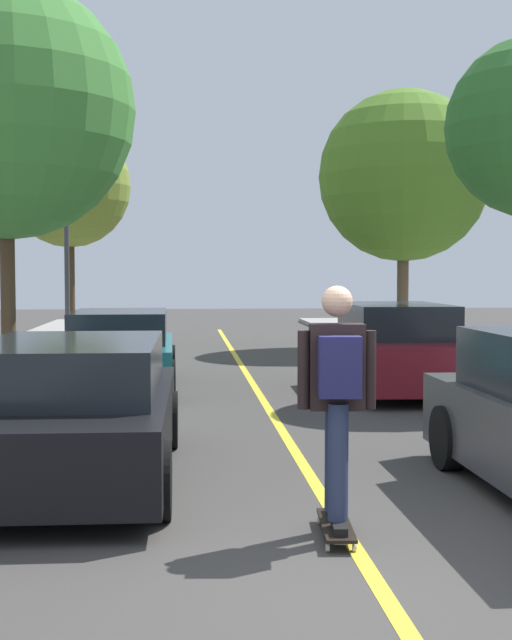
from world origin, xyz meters
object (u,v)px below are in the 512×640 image
at_px(street_tree_left_nearest, 5,110).
at_px(skateboard, 336,525).
at_px(parked_car_left_near, 120,351).
at_px(streetlamp, 67,233).
at_px(skateboarder, 337,390).
at_px(fire_hydrant, 494,364).
at_px(street_tree_right_near, 404,176).
at_px(parked_car_left_nearest, 72,411).
at_px(street_tree_left_near, 69,187).
at_px(parked_car_right_near, 396,349).

relative_size(street_tree_left_nearest, skateboard, 8.15).
bearing_deg(street_tree_left_nearest, skateboard, -65.77).
bearing_deg(street_tree_left_nearest, parked_car_left_near, -30.04).
xyz_separation_m(streetlamp, skateboard, (3.93, -15.02, -2.82)).
xyz_separation_m(parked_car_left_near, skateboarder, (2.18, -8.25, 0.46)).
height_order(parked_car_left_near, fire_hydrant, parked_car_left_near).
xyz_separation_m(street_tree_right_near, fire_hydrant, (-0.55, -7.97, -3.88)).
bearing_deg(street_tree_left_nearest, skateboarder, -65.86).
distance_m(parked_car_left_nearest, parked_car_left_near, 6.26).
xyz_separation_m(street_tree_left_nearest, street_tree_left_near, (-0.00, 8.57, -0.51)).
distance_m(street_tree_left_nearest, street_tree_left_near, 8.58).
relative_size(street_tree_right_near, skateboarder, 3.60).
height_order(street_tree_right_near, skateboard, street_tree_right_near).
xyz_separation_m(parked_car_left_nearest, street_tree_left_near, (-2.05, 16.01, 3.64)).
bearing_deg(streetlamp, skateboard, -75.33).
relative_size(fire_hydrant, skateboard, 0.82).
xyz_separation_m(parked_car_left_nearest, parked_car_left_near, (-0.00, 6.26, -0.01)).
bearing_deg(street_tree_left_nearest, parked_car_right_near, -15.01).
relative_size(parked_car_left_near, street_tree_right_near, 0.64).
bearing_deg(skateboarder, fire_hydrant, 61.89).
height_order(parked_car_right_near, street_tree_left_near, street_tree_left_near).
bearing_deg(skateboard, parked_car_right_near, 72.80).
bearing_deg(skateboarder, street_tree_right_near, 73.81).
bearing_deg(parked_car_right_near, fire_hydrant, -16.06).
xyz_separation_m(street_tree_left_near, skateboarder, (4.23, -18.00, -3.19)).
relative_size(street_tree_left_near, skateboard, 6.86).
bearing_deg(parked_car_left_near, streetlamp, 104.42).
xyz_separation_m(parked_car_left_near, streetlamp, (-1.75, 6.80, 2.26)).
height_order(street_tree_left_nearest, skateboarder, street_tree_left_nearest).
bearing_deg(parked_car_left_near, street_tree_left_nearest, 149.96).
relative_size(street_tree_left_near, street_tree_right_near, 0.92).
bearing_deg(street_tree_right_near, skateboarder, -106.19).
bearing_deg(skateboarder, parked_car_left_nearest, 137.60).
distance_m(parked_car_left_near, street_tree_left_nearest, 4.79).
height_order(street_tree_right_near, streetlamp, street_tree_right_near).
xyz_separation_m(parked_car_left_near, street_tree_right_near, (6.59, 6.95, 3.72)).
relative_size(parked_car_left_near, street_tree_left_near, 0.69).
height_order(parked_car_right_near, skateboarder, skateboarder).
relative_size(parked_car_right_near, streetlamp, 0.87).
distance_m(fire_hydrant, streetlamp, 11.30).
relative_size(parked_car_right_near, street_tree_right_near, 0.65).
bearing_deg(skateboarder, skateboard, 85.89).
bearing_deg(parked_car_right_near, street_tree_left_near, 122.54).
height_order(street_tree_left_near, fire_hydrant, street_tree_left_near).
height_order(parked_car_left_nearest, skateboard, parked_car_left_nearest).
bearing_deg(street_tree_left_nearest, streetlamp, 86.96).
bearing_deg(parked_car_left_near, street_tree_right_near, 46.52).
relative_size(parked_car_right_near, fire_hydrant, 5.91).
relative_size(street_tree_left_nearest, streetlamp, 1.46).
distance_m(street_tree_left_near, skateboard, 18.94).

